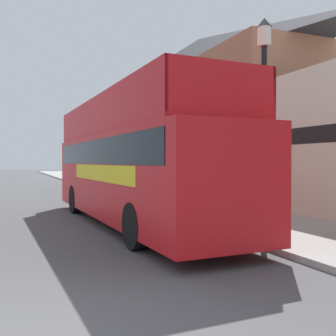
{
  "coord_description": "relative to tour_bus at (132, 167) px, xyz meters",
  "views": [
    {
      "loc": [
        0.12,
        -4.22,
        1.94
      ],
      "look_at": [
        4.9,
        7.47,
        1.73
      ],
      "focal_mm": 42.0,
      "sensor_mm": 36.0,
      "label": 1
    }
  ],
  "objects": [
    {
      "name": "lamp_post_nearest",
      "position": [
        2.1,
        -3.86,
        1.93
      ],
      "size": [
        0.35,
        0.35,
        5.21
      ],
      "color": "black",
      "rests_on": "sidewalk"
    },
    {
      "name": "sidewalk",
      "position": [
        3.56,
        10.57,
        -1.69
      ],
      "size": [
        3.9,
        108.0,
        0.14
      ],
      "color": "#999993",
      "rests_on": "ground_plane"
    },
    {
      "name": "ground_plane",
      "position": [
        -3.67,
        13.57,
        -1.76
      ],
      "size": [
        144.0,
        144.0,
        0.0
      ],
      "primitive_type": "plane",
      "color": "#4C4C4F"
    },
    {
      "name": "lamp_post_second",
      "position": [
        2.04,
        4.87,
        1.46
      ],
      "size": [
        0.35,
        0.35,
        4.43
      ],
      "color": "black",
      "rests_on": "sidewalk"
    },
    {
      "name": "parked_car_ahead_of_bus",
      "position": [
        0.51,
        8.86,
        -1.14
      ],
      "size": [
        1.92,
        4.58,
        1.31
      ],
      "rotation": [
        0.0,
        0.0,
        -0.05
      ],
      "color": "navy",
      "rests_on": "ground_plane"
    },
    {
      "name": "brick_terrace_rear",
      "position": [
        8.51,
        12.34,
        3.37
      ],
      "size": [
        6.0,
        21.38,
        10.26
      ],
      "color": "#9E664C",
      "rests_on": "ground_plane"
    },
    {
      "name": "lamp_post_third",
      "position": [
        2.28,
        13.61,
        1.9
      ],
      "size": [
        0.35,
        0.35,
        5.16
      ],
      "color": "black",
      "rests_on": "sidewalk"
    },
    {
      "name": "tour_bus",
      "position": [
        0.0,
        0.0,
        0.0
      ],
      "size": [
        2.85,
        11.25,
        3.83
      ],
      "rotation": [
        0.0,
        0.0,
        0.04
      ],
      "color": "red",
      "rests_on": "ground_plane"
    }
  ]
}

